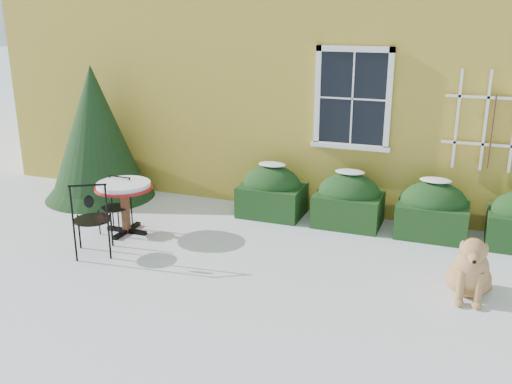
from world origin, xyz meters
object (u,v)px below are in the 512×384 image
at_px(evergreen_shrub, 97,145).
at_px(dog, 470,271).
at_px(bistro_table, 124,191).
at_px(patio_chair_far, 116,205).
at_px(patio_chair_near, 92,218).

relative_size(evergreen_shrub, dog, 2.52).
relative_size(evergreen_shrub, bistro_table, 2.75).
xyz_separation_m(bistro_table, dog, (5.03, -0.35, -0.33)).
xyz_separation_m(bistro_table, patio_chair_far, (-0.16, -0.00, -0.25)).
bearing_deg(evergreen_shrub, patio_chair_far, -46.84).
xyz_separation_m(patio_chair_near, dog, (4.98, 0.54, -0.20)).
distance_m(evergreen_shrub, patio_chair_far, 1.97).
bearing_deg(dog, evergreen_shrub, 162.41).
xyz_separation_m(patio_chair_near, patio_chair_far, (-0.21, 0.89, -0.12)).
distance_m(patio_chair_far, dog, 5.21).
bearing_deg(patio_chair_far, evergreen_shrub, 133.68).
distance_m(evergreen_shrub, patio_chair_near, 2.76).
bearing_deg(evergreen_shrub, bistro_table, -43.44).
bearing_deg(evergreen_shrub, patio_chair_near, -56.37).
relative_size(bistro_table, patio_chair_far, 1.02).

